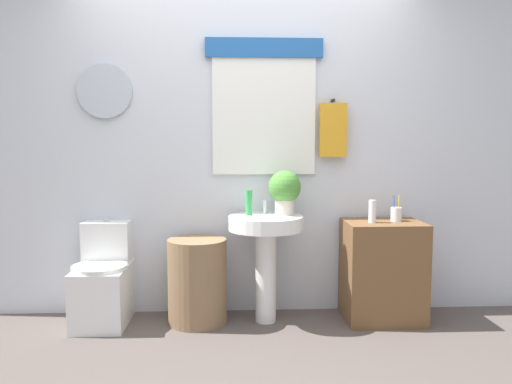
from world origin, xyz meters
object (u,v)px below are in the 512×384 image
pedestal_sink (266,241)px  lotion_bottle (372,211)px  wooden_cabinet (383,271)px  toilet (103,284)px  potted_plant (285,190)px  toothbrush_cup (396,214)px  laundry_hamper (197,281)px  soap_bottle (249,203)px

pedestal_sink → lotion_bottle: (0.76, -0.04, 0.22)m
wooden_cabinet → lotion_bottle: 0.46m
toilet → potted_plant: bearing=1.3°
toothbrush_cup → laundry_hamper: bearing=-179.2°
laundry_hamper → toothbrush_cup: size_ratio=3.30×
laundry_hamper → pedestal_sink: size_ratio=0.79×
toilet → laundry_hamper: (0.68, -0.03, 0.02)m
wooden_cabinet → pedestal_sink: bearing=-180.0°
laundry_hamper → soap_bottle: soap_bottle is taller
toilet → pedestal_sink: pedestal_sink is taller
potted_plant → laundry_hamper: bearing=-174.6°
pedestal_sink → soap_bottle: bearing=157.4°
pedestal_sink → soap_bottle: size_ratio=4.25×
laundry_hamper → lotion_bottle: 1.35m
potted_plant → toothbrush_cup: (0.81, -0.04, -0.18)m
potted_plant → lotion_bottle: size_ratio=1.99×
wooden_cabinet → toothbrush_cup: toothbrush_cup is taller
pedestal_sink → laundry_hamper: bearing=180.0°
wooden_cabinet → soap_bottle: bearing=177.1°
pedestal_sink → soap_bottle: (-0.12, 0.05, 0.27)m
toothbrush_cup → toilet: bearing=179.7°
lotion_bottle → laundry_hamper: bearing=178.2°
potted_plant → toothbrush_cup: size_ratio=1.74×
pedestal_sink → toilet: bearing=178.6°
pedestal_sink → potted_plant: size_ratio=2.41×
toothbrush_cup → lotion_bottle: bearing=-162.8°
toilet → lotion_bottle: (1.93, -0.07, 0.52)m
toilet → laundry_hamper: bearing=-2.5°
laundry_hamper → wooden_cabinet: (1.35, 0.00, 0.06)m
toilet → pedestal_sink: (1.17, -0.03, 0.31)m
potted_plant → lotion_bottle: potted_plant is taller
toilet → wooden_cabinet: bearing=-0.8°
laundry_hamper → soap_bottle: bearing=7.6°
pedestal_sink → potted_plant: (0.14, 0.06, 0.37)m
potted_plant → toothbrush_cup: bearing=-2.8°
laundry_hamper → lotion_bottle: bearing=-1.8°
laundry_hamper → potted_plant: potted_plant is taller
toothbrush_cup → potted_plant: bearing=177.2°
soap_bottle → potted_plant: potted_plant is taller
soap_bottle → potted_plant: bearing=2.2°
toilet → toothbrush_cup: toothbrush_cup is taller
toilet → potted_plant: size_ratio=2.29×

